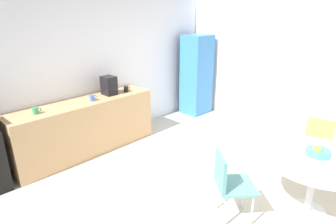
# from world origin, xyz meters

# --- Properties ---
(ground_plane) EXTENTS (6.00, 6.00, 0.00)m
(ground_plane) POSITION_xyz_m (0.00, 0.00, 0.00)
(ground_plane) COLOR beige
(wall_back) EXTENTS (6.00, 0.10, 2.60)m
(wall_back) POSITION_xyz_m (0.00, 3.00, 1.30)
(wall_back) COLOR silver
(wall_back) RESTS_ON ground_plane
(wall_side_right) EXTENTS (0.10, 6.00, 2.60)m
(wall_side_right) POSITION_xyz_m (3.00, 0.00, 1.30)
(wall_side_right) COLOR silver
(wall_side_right) RESTS_ON ground_plane
(counter_block) EXTENTS (2.42, 0.60, 0.90)m
(counter_block) POSITION_xyz_m (-0.26, 2.65, 0.45)
(counter_block) COLOR tan
(counter_block) RESTS_ON ground_plane
(locker_cabinet) EXTENTS (0.60, 0.50, 1.77)m
(locker_cabinet) POSITION_xyz_m (2.55, 2.55, 0.88)
(locker_cabinet) COLOR #3372B2
(locker_cabinet) RESTS_ON ground_plane
(round_table) EXTENTS (1.18, 1.18, 0.74)m
(round_table) POSITION_xyz_m (0.74, -0.64, 0.62)
(round_table) COLOR silver
(round_table) RESTS_ON ground_plane
(chair_yellow) EXTENTS (0.52, 0.52, 0.83)m
(chair_yellow) POSITION_xyz_m (1.71, -0.37, 0.52)
(chair_yellow) COLOR silver
(chair_yellow) RESTS_ON ground_plane
(chair_teal) EXTENTS (0.59, 0.59, 0.83)m
(chair_teal) POSITION_xyz_m (-0.02, 0.02, 0.52)
(chair_teal) COLOR silver
(chair_teal) RESTS_ON ground_plane
(fruit_bowl) EXTENTS (0.26, 0.26, 0.11)m
(fruit_bowl) POSITION_xyz_m (0.80, -0.62, 0.78)
(fruit_bowl) COLOR teal
(fruit_bowl) RESTS_ON round_table
(mug_white) EXTENTS (0.13, 0.08, 0.09)m
(mug_white) POSITION_xyz_m (-1.03, 2.60, 0.95)
(mug_white) COLOR #338C59
(mug_white) RESTS_ON counter_block
(mug_green) EXTENTS (0.13, 0.08, 0.09)m
(mug_green) POSITION_xyz_m (-0.14, 2.55, 0.95)
(mug_green) COLOR #3F66BF
(mug_green) RESTS_ON counter_block
(mug_red) EXTENTS (0.13, 0.08, 0.09)m
(mug_red) POSITION_xyz_m (0.57, 2.57, 0.95)
(mug_red) COLOR black
(mug_red) RESTS_ON counter_block
(coffee_maker) EXTENTS (0.20, 0.24, 0.32)m
(coffee_maker) POSITION_xyz_m (0.26, 2.65, 1.06)
(coffee_maker) COLOR black
(coffee_maker) RESTS_ON counter_block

